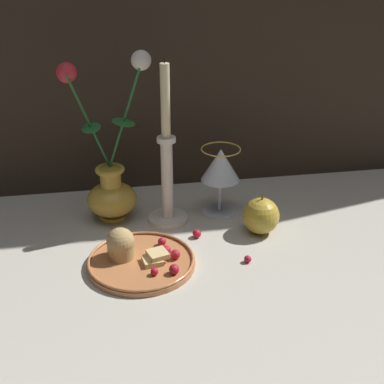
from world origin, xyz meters
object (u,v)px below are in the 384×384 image
Objects in this scene: vase at (111,181)px; apple_beside_vase at (261,216)px; candlestick at (167,173)px; wine_glass at (220,167)px; plate_with_pastries at (137,257)px.

apple_beside_vase is at bearing -20.95° from vase.
vase is 1.02× the size of candlestick.
vase reaches higher than candlestick.
wine_glass is 1.72× the size of apple_beside_vase.
candlestick is (0.12, -0.04, 0.02)m from vase.
candlestick is 3.99× the size of apple_beside_vase.
apple_beside_vase is at bearing 16.50° from plate_with_pastries.
candlestick is at bearing 156.62° from apple_beside_vase.
vase reaches higher than wine_glass.
candlestick is 0.22m from apple_beside_vase.
wine_glass is at bearing 11.19° from candlestick.
apple_beside_vase is at bearing -57.99° from wine_glass.
vase is 1.76× the size of plate_with_pastries.
plate_with_pastries is 0.21m from candlestick.
plate_with_pastries is 2.32× the size of apple_beside_vase.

